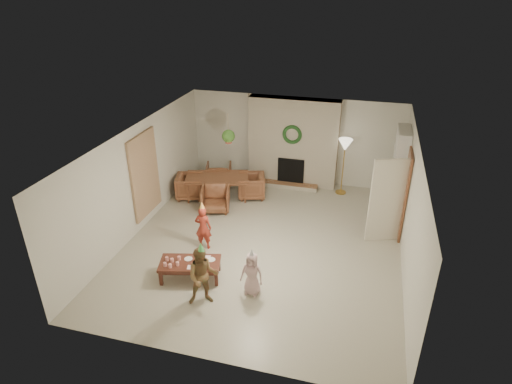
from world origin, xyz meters
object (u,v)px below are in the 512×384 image
(dining_chair_left, at_px, (190,186))
(dining_chair_right, at_px, (251,186))
(child_pink, at_px, (252,274))
(coffee_table_top, at_px, (190,263))
(child_plaid, at_px, (203,276))
(child_red, at_px, (203,228))
(dining_table, at_px, (217,187))
(dining_chair_near, at_px, (215,199))
(dining_chair_far, at_px, (219,175))

(dining_chair_left, xyz_separation_m, dining_chair_right, (1.60, 0.46, 0.00))
(child_pink, bearing_deg, coffee_table_top, 177.82)
(coffee_table_top, bearing_deg, child_plaid, -63.30)
(child_red, bearing_deg, dining_chair_left, -63.51)
(coffee_table_top, distance_m, child_plaid, 0.85)
(dining_table, distance_m, dining_chair_right, 0.92)
(dining_chair_near, height_order, dining_chair_far, same)
(dining_chair_far, relative_size, dining_chair_right, 1.00)
(coffee_table_top, relative_size, child_red, 1.18)
(dining_chair_near, xyz_separation_m, child_red, (0.34, -1.69, 0.18))
(dining_table, xyz_separation_m, child_plaid, (1.20, -4.09, 0.29))
(coffee_table_top, bearing_deg, dining_chair_left, 98.81)
(dining_chair_left, distance_m, coffee_table_top, 3.55)
(dining_chair_near, relative_size, dining_chair_far, 1.00)
(dining_chair_far, xyz_separation_m, dining_chair_left, (-0.51, -0.92, 0.00))
(dining_chair_near, bearing_deg, dining_chair_left, 135.00)
(dining_chair_far, bearing_deg, child_red, 87.43)
(child_red, bearing_deg, child_plaid, 108.02)
(dining_chair_right, relative_size, child_red, 0.71)
(coffee_table_top, relative_size, child_pink, 1.34)
(coffee_table_top, bearing_deg, child_pink, -19.98)
(dining_chair_left, relative_size, child_pink, 0.81)
(dining_chair_left, bearing_deg, child_red, -166.36)
(dining_chair_right, distance_m, child_plaid, 4.37)
(dining_table, distance_m, child_plaid, 4.27)
(dining_chair_far, distance_m, coffee_table_top, 4.28)
(dining_chair_near, bearing_deg, dining_chair_far, 90.00)
(dining_chair_right, height_order, child_red, child_red)
(coffee_table_top, xyz_separation_m, child_red, (-0.13, 1.08, 0.17))
(dining_chair_near, distance_m, coffee_table_top, 2.81)
(child_red, relative_size, child_plaid, 0.86)
(child_red, relative_size, child_pink, 1.14)
(dining_chair_right, distance_m, coffee_table_top, 3.74)
(coffee_table_top, xyz_separation_m, child_plaid, (0.53, -0.61, 0.25))
(child_pink, bearing_deg, dining_chair_far, 120.60)
(dining_chair_near, height_order, dining_chair_right, same)
(dining_chair_right, distance_m, child_pink, 4.02)
(child_red, bearing_deg, dining_table, -80.50)
(dining_chair_near, height_order, dining_chair_left, same)
(dining_chair_far, bearing_deg, coffee_table_top, 85.74)
(dining_chair_far, height_order, child_plaid, child_plaid)
(dining_table, xyz_separation_m, dining_chair_far, (-0.20, 0.71, 0.03))
(dining_chair_right, bearing_deg, dining_chair_near, -51.34)
(dining_chair_right, bearing_deg, child_red, -23.51)
(dining_chair_far, distance_m, child_pink, 4.85)
(coffee_table_top, height_order, child_plaid, child_plaid)
(dining_chair_far, xyz_separation_m, child_red, (0.75, -3.11, 0.18))
(dining_chair_far, relative_size, dining_chair_left, 1.00)
(dining_chair_near, xyz_separation_m, dining_chair_right, (0.68, 0.97, 0.00))
(child_red, bearing_deg, dining_chair_right, -100.66)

